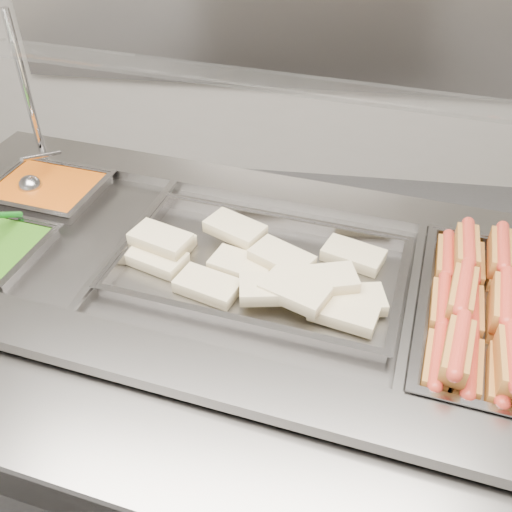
# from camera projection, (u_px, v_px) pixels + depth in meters

# --- Properties ---
(steam_counter) EXTENTS (2.16, 1.24, 0.97)m
(steam_counter) POSITION_uv_depth(u_px,v_px,m) (240.00, 375.00, 1.84)
(steam_counter) COLOR gray
(steam_counter) RESTS_ON ground
(tray_rail) EXTENTS (1.96, 0.72, 0.06)m
(tray_rail) POSITION_uv_depth(u_px,v_px,m) (148.00, 444.00, 1.16)
(tray_rail) COLOR gray
(tray_rail) RESTS_ON steam_counter
(sneeze_guard) EXTENTS (1.81, 0.62, 0.48)m
(sneeze_guard) POSITION_uv_depth(u_px,v_px,m) (264.00, 85.00, 1.46)
(sneeze_guard) COLOR #BCBCC1
(sneeze_guard) RESTS_ON steam_counter
(pan_hotdogs) EXTENTS (0.47, 0.65, 0.11)m
(pan_hotdogs) POSITION_uv_depth(u_px,v_px,m) (496.00, 327.00, 1.40)
(pan_hotdogs) COLOR gray
(pan_hotdogs) RESTS_ON steam_counter
(pan_wraps) EXTENTS (0.80, 0.55, 0.08)m
(pan_wraps) POSITION_uv_depth(u_px,v_px,m) (260.00, 272.00, 1.54)
(pan_wraps) COLOR gray
(pan_wraps) RESTS_ON steam_counter
(pan_beans) EXTENTS (0.36, 0.31, 0.11)m
(pan_beans) POSITION_uv_depth(u_px,v_px,m) (50.00, 198.00, 1.84)
(pan_beans) COLOR gray
(pan_beans) RESTS_ON steam_counter
(hotdogs_in_buns) EXTENTS (0.42, 0.60, 0.13)m
(hotdogs_in_buns) POSITION_uv_depth(u_px,v_px,m) (498.00, 314.00, 1.37)
(hotdogs_in_buns) COLOR #AB6324
(hotdogs_in_buns) RESTS_ON pan_hotdogs
(tortilla_wraps) EXTENTS (0.72, 0.40, 0.07)m
(tortilla_wraps) POSITION_uv_depth(u_px,v_px,m) (260.00, 269.00, 1.49)
(tortilla_wraps) COLOR beige
(tortilla_wraps) RESTS_ON pan_wraps
(ladle) EXTENTS (0.08, 0.22, 0.14)m
(ladle) POSITION_uv_depth(u_px,v_px,m) (31.00, 185.00, 1.81)
(ladle) COLOR #A2A2A7
(ladle) RESTS_ON pan_beans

